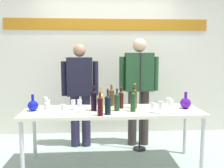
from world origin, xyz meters
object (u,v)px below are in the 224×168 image
object	(u,v)px
presenter_right	(139,84)
wine_bottle_2	(121,99)
decanter_blue_right	(185,103)
wine_glass_left_5	(45,101)
decanter_blue_left	(33,105)
wine_bottle_4	(117,101)
wine_bottle_0	(100,106)
display_table	(113,114)
wine_bottle_1	(133,101)
wine_bottle_3	(135,98)
wine_glass_right_0	(171,103)
wine_glass_left_2	(47,107)
wine_glass_right_1	(153,106)
wine_bottle_7	(111,97)
wine_bottle_5	(108,104)
wine_bottle_6	(94,100)
wine_glass_left_3	(80,103)
wine_glass_right_2	(161,105)
wine_glass_left_4	(63,108)
microphone_stand	(140,118)
presenter_left	(80,89)
wine_glass_left_0	(73,103)
wine_glass_right_3	(169,101)
wine_glass_left_1	(48,103)

from	to	relation	value
presenter_right	wine_bottle_2	size ratio (longest dim) A/B	5.93
decanter_blue_right	wine_glass_left_5	distance (m)	1.88
decanter_blue_left	decanter_blue_right	size ratio (longest dim) A/B	0.95
wine_bottle_4	wine_bottle_0	bearing A→B (deg)	-132.77
display_table	wine_bottle_2	distance (m)	0.24
wine_bottle_1	wine_bottle_3	world-z (taller)	wine_bottle_3
decanter_blue_right	wine_glass_right_0	size ratio (longest dim) A/B	1.59
decanter_blue_right	wine_glass_left_2	xyz separation A→B (m)	(-1.80, -0.20, 0.02)
wine_bottle_4	wine_glass_right_1	bearing A→B (deg)	-16.57
wine_bottle_7	wine_bottle_5	bearing A→B (deg)	-98.53
wine_bottle_3	wine_glass_right_0	size ratio (longest dim) A/B	2.38
decanter_blue_left	wine_bottle_6	world-z (taller)	wine_bottle_6
wine_glass_left_3	wine_glass_right_2	xyz separation A→B (m)	(1.00, -0.14, -0.01)
wine_glass_left_2	wine_bottle_2	bearing A→B (deg)	16.75
wine_glass_left_4	microphone_stand	xyz separation A→B (m)	(1.06, 0.74, -0.35)
decanter_blue_right	wine_glass_left_2	distance (m)	1.81
presenter_left	wine_bottle_3	world-z (taller)	presenter_left
wine_bottle_0	wine_glass_right_1	bearing A→B (deg)	9.24
wine_bottle_0	wine_bottle_1	xyz separation A→B (m)	(0.42, 0.19, 0.01)
wine_glass_left_0	microphone_stand	distance (m)	1.13
wine_bottle_3	wine_glass_right_3	size ratio (longest dim) A/B	2.40
wine_glass_right_0	microphone_stand	bearing A→B (deg)	117.82
wine_bottle_0	wine_glass_right_2	world-z (taller)	wine_bottle_0
presenter_right	wine_bottle_1	size ratio (longest dim) A/B	5.56
wine_bottle_6	wine_glass_left_5	size ratio (longest dim) A/B	1.99
wine_bottle_3	wine_glass_left_0	size ratio (longest dim) A/B	2.50
wine_glass_right_3	presenter_left	bearing A→B (deg)	152.25
wine_bottle_0	wine_bottle_6	size ratio (longest dim) A/B	0.89
presenter_right	wine_bottle_0	distance (m)	1.19
wine_glass_right_2	presenter_left	bearing A→B (deg)	137.50
wine_bottle_1	wine_glass_left_1	bearing A→B (deg)	178.45
wine_bottle_6	wine_glass_right_1	world-z (taller)	wine_bottle_6
presenter_left	wine_glass_left_3	world-z (taller)	presenter_left
wine_glass_right_2	microphone_stand	world-z (taller)	microphone_stand
wine_glass_left_1	wine_bottle_6	bearing A→B (deg)	5.41
wine_bottle_7	microphone_stand	world-z (taller)	microphone_stand
decanter_blue_left	wine_glass_right_2	bearing A→B (deg)	-9.26
presenter_right	wine_bottle_0	world-z (taller)	presenter_right
wine_bottle_7	wine_glass_left_0	world-z (taller)	wine_bottle_7
wine_glass_left_3	wine_glass_right_0	distance (m)	1.18
wine_bottle_4	wine_glass_left_5	xyz separation A→B (m)	(-0.94, 0.16, -0.01)
decanter_blue_left	wine_glass_right_3	size ratio (longest dim) A/B	1.52
wine_bottle_1	wine_glass_right_2	world-z (taller)	wine_bottle_1
wine_glass_left_2	wine_glass_left_4	distance (m)	0.21
wine_bottle_3	wine_glass_right_2	bearing A→B (deg)	-50.21
wine_glass_left_0	wine_glass_left_3	bearing A→B (deg)	-55.71
wine_glass_left_0	decanter_blue_left	bearing A→B (deg)	-178.29
decanter_blue_left	wine_bottle_4	bearing A→B (deg)	-3.52
display_table	microphone_stand	bearing A→B (deg)	47.42
decanter_blue_right	wine_glass_left_0	world-z (taller)	decanter_blue_right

